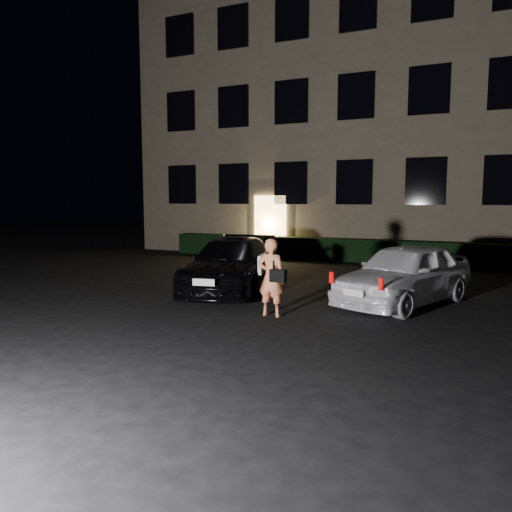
% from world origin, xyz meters
% --- Properties ---
extents(ground, '(80.00, 80.00, 0.00)m').
position_xyz_m(ground, '(0.00, 0.00, 0.00)').
color(ground, black).
rests_on(ground, ground).
extents(building, '(20.00, 8.11, 12.00)m').
position_xyz_m(building, '(-0.00, 14.99, 6.00)').
color(building, brown).
rests_on(building, ground).
extents(hedge, '(15.00, 0.70, 0.85)m').
position_xyz_m(hedge, '(0.00, 10.50, 0.42)').
color(hedge, black).
rests_on(hedge, ground).
extents(sedan, '(2.90, 4.92, 1.34)m').
position_xyz_m(sedan, '(-1.31, 3.28, 0.67)').
color(sedan, black).
rests_on(sedan, ground).
extents(hatch, '(2.96, 4.38, 1.39)m').
position_xyz_m(hatch, '(3.07, 3.30, 0.69)').
color(hatch, white).
rests_on(hatch, ground).
extents(man, '(0.65, 0.40, 1.59)m').
position_xyz_m(man, '(0.81, 0.98, 0.80)').
color(man, '#FB8859').
rests_on(man, ground).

